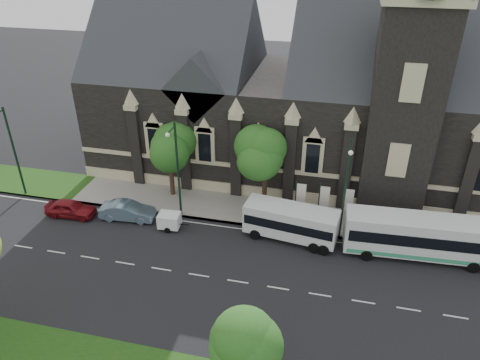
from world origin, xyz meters
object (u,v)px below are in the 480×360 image
(tree_walk_right, at_px, (269,149))
(banner_flag_center, at_px, (322,200))
(tree_walk_left, at_px, (171,140))
(tour_coach, at_px, (424,237))
(shuttle_bus, at_px, (291,221))
(street_lamp_near, at_px, (346,185))
(street_lamp_far, at_px, (12,148))
(street_lamp_mid, at_px, (177,166))
(box_trailer, at_px, (169,220))
(tree_park_east, at_px, (256,346))
(banner_flag_right, at_px, (346,203))
(sedan, at_px, (128,211))
(car_far_red, at_px, (71,208))
(banner_flag_left, at_px, (299,197))

(tree_walk_right, relative_size, banner_flag_center, 1.95)
(tree_walk_left, bearing_deg, tour_coach, -11.59)
(tree_walk_right, distance_m, shuttle_bus, 6.72)
(street_lamp_near, xyz_separation_m, shuttle_bus, (-3.98, -0.90, -3.41))
(street_lamp_far, xyz_separation_m, banner_flag_center, (28.29, 1.91, -2.73))
(street_lamp_mid, distance_m, box_trailer, 4.70)
(tree_park_east, distance_m, banner_flag_right, 18.91)
(sedan, bearing_deg, tree_park_east, -141.13)
(tour_coach, bearing_deg, car_far_red, 179.20)
(banner_flag_left, bearing_deg, sedan, -167.52)
(tree_park_east, xyz_separation_m, tree_walk_right, (-2.96, 20.04, 1.20))
(tree_park_east, relative_size, street_lamp_mid, 0.70)
(street_lamp_mid, bearing_deg, banner_flag_left, 10.50)
(tree_walk_right, bearing_deg, sedan, -156.88)
(street_lamp_near, height_order, banner_flag_center, street_lamp_near)
(sedan, distance_m, car_far_red, 5.24)
(box_trailer, height_order, car_far_red, car_far_red)
(tree_walk_right, distance_m, street_lamp_near, 7.72)
(tree_walk_left, xyz_separation_m, car_far_red, (-7.81, -5.69, -4.97))
(tree_walk_right, bearing_deg, banner_flag_right, -13.60)
(street_lamp_mid, relative_size, banner_flag_right, 2.25)
(banner_flag_left, xyz_separation_m, banner_flag_right, (4.00, 0.00, 0.00))
(banner_flag_center, bearing_deg, street_lamp_far, -176.14)
(street_lamp_far, bearing_deg, banner_flag_center, 3.86)
(street_lamp_far, distance_m, banner_flag_center, 28.48)
(box_trailer, bearing_deg, tree_walk_left, 101.56)
(banner_flag_center, bearing_deg, banner_flag_left, 180.00)
(tree_park_east, height_order, street_lamp_mid, street_lamp_mid)
(tree_walk_right, bearing_deg, car_far_red, -161.29)
(tree_walk_right, bearing_deg, street_lamp_far, -171.14)
(street_lamp_near, height_order, tour_coach, street_lamp_near)
(street_lamp_near, xyz_separation_m, banner_flag_right, (0.29, 1.91, -2.73))
(shuttle_bus, xyz_separation_m, box_trailer, (-10.31, -0.98, -0.89))
(box_trailer, bearing_deg, banner_flag_left, 15.86)
(shuttle_bus, bearing_deg, car_far_red, -168.88)
(banner_flag_center, bearing_deg, street_lamp_near, -48.07)
(street_lamp_far, bearing_deg, tour_coach, -1.47)
(street_lamp_near, bearing_deg, street_lamp_mid, 180.00)
(tree_walk_left, distance_m, street_lamp_mid, 4.08)
(sedan, bearing_deg, tree_walk_left, -33.11)
(box_trailer, bearing_deg, street_lamp_near, 3.66)
(shuttle_bus, distance_m, car_far_red, 19.69)
(banner_flag_right, relative_size, box_trailer, 1.48)
(street_lamp_near, height_order, shuttle_bus, street_lamp_near)
(tour_coach, relative_size, car_far_red, 2.69)
(tree_walk_left, distance_m, street_lamp_far, 14.67)
(banner_flag_center, distance_m, banner_flag_right, 2.00)
(street_lamp_mid, xyz_separation_m, box_trailer, (-0.29, -1.87, -4.31))
(tree_walk_left, height_order, car_far_red, tree_walk_left)
(banner_flag_center, bearing_deg, car_far_red, -169.68)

